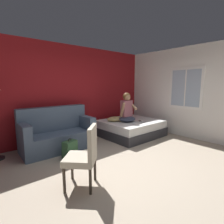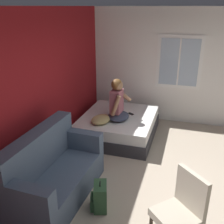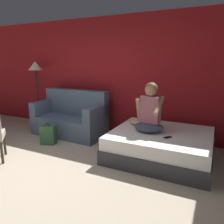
{
  "view_description": "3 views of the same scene",
  "coord_description": "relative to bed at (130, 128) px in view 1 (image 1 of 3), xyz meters",
  "views": [
    {
      "loc": [
        -2.28,
        -2.18,
        1.6
      ],
      "look_at": [
        0.74,
        1.37,
        0.86
      ],
      "focal_mm": 28.0,
      "sensor_mm": 36.0,
      "label": 1
    },
    {
      "loc": [
        -3.44,
        0.11,
        2.69
      ],
      "look_at": [
        0.56,
        1.34,
        1.0
      ],
      "focal_mm": 42.0,
      "sensor_mm": 36.0,
      "label": 2
    },
    {
      "loc": [
        2.46,
        -2.18,
        1.72
      ],
      "look_at": [
        0.75,
        1.35,
        0.79
      ],
      "focal_mm": 35.0,
      "sensor_mm": 36.0,
      "label": 3
    }
  ],
  "objects": [
    {
      "name": "backpack",
      "position": [
        -2.28,
        -0.37,
        -0.04
      ],
      "size": [
        0.34,
        0.3,
        0.46
      ],
      "color": "#2D5133",
      "rests_on": "ground"
    },
    {
      "name": "couch",
      "position": [
        -2.24,
        0.38,
        0.16
      ],
      "size": [
        1.73,
        0.88,
        1.04
      ],
      "color": "#47566B",
      "rests_on": "ground"
    },
    {
      "name": "wall_side_with_window",
      "position": [
        1.26,
        -1.52,
        1.12
      ],
      "size": [
        0.19,
        6.33,
        2.7
      ],
      "color": "silver",
      "rests_on": "ground"
    },
    {
      "name": "wall_back_accent",
      "position": [
        -1.64,
        1.02,
        1.11
      ],
      "size": [
        10.65,
        0.16,
        2.7
      ],
      "primitive_type": "cube",
      "color": "maroon",
      "rests_on": "ground"
    },
    {
      "name": "cell_phone",
      "position": [
        0.16,
        -0.24,
        0.25
      ],
      "size": [
        0.14,
        0.16,
        0.01
      ],
      "primitive_type": "cube",
      "rotation": [
        0.0,
        0.0,
        5.67
      ],
      "color": "black",
      "rests_on": "bed"
    },
    {
      "name": "throw_pillow",
      "position": [
        -0.46,
        0.24,
        0.31
      ],
      "size": [
        0.55,
        0.46,
        0.14
      ],
      "primitive_type": "ellipsoid",
      "rotation": [
        0.0,
        0.0,
        -0.23
      ],
      "color": "tan",
      "rests_on": "bed"
    },
    {
      "name": "person_seated",
      "position": [
        -0.21,
        -0.04,
        0.6
      ],
      "size": [
        0.54,
        0.47,
        0.88
      ],
      "color": "#383D51",
      "rests_on": "bed"
    },
    {
      "name": "bed",
      "position": [
        0.0,
        0.0,
        0.0
      ],
      "size": [
        1.75,
        1.57,
        0.48
      ],
      "color": "#2D2D33",
      "rests_on": "ground"
    },
    {
      "name": "side_chair",
      "position": [
        -2.59,
        -1.48,
        0.3
      ],
      "size": [
        0.65,
        0.65,
        0.98
      ],
      "color": "#382D23",
      "rests_on": "ground"
    },
    {
      "name": "ground_plane",
      "position": [
        -1.64,
        -1.52,
        -0.24
      ],
      "size": [
        40.0,
        40.0,
        0.0
      ],
      "primitive_type": "plane",
      "color": "tan"
    }
  ]
}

